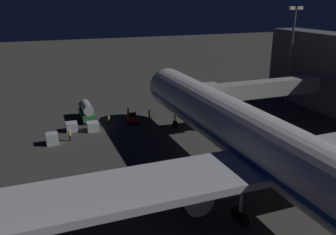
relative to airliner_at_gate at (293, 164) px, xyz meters
name	(u,v)px	position (x,y,z in m)	size (l,w,h in m)	color
ground_plane	(228,172)	(0.00, -10.81, -6.05)	(320.00, 320.00, 0.00)	#383533
airliner_at_gate	(293,164)	(0.00, 0.00, 0.00)	(50.07, 70.09, 18.81)	silver
jet_bridge	(252,90)	(-11.91, -24.23, 0.07)	(22.21, 3.40, 7.67)	#9E9E99
apron_floodlight_mast	(291,50)	(-25.50, -32.07, 4.82)	(2.90, 0.50, 18.83)	#59595E
fuel_tanker	(87,110)	(12.83, -37.34, -4.41)	(2.46, 5.75, 3.15)	#287038
pushback_tug	(132,119)	(5.95, -32.66, -5.27)	(1.86, 2.36, 1.95)	maroon
baggage_container_near_belt	(93,127)	(12.88, -31.24, -5.34)	(1.79, 1.86, 1.43)	#B7BABF
baggage_container_mid_row	(52,139)	(19.31, -27.76, -5.20)	(1.68, 1.56, 1.70)	#B7BABF
baggage_container_far_row	(72,127)	(16.02, -32.38, -5.34)	(1.75, 1.76, 1.42)	#B7BABF
ground_crew_near_nose_gear	(109,120)	(9.92, -32.82, -5.12)	(0.40, 0.40, 1.70)	black
ground_crew_by_belt_loader	(70,135)	(16.79, -28.09, -5.06)	(0.40, 0.40, 1.80)	black
ground_crew_marshaller_fwd	(128,112)	(5.71, -36.19, -5.11)	(0.40, 0.40, 1.70)	black
ground_crew_under_port_wing	(149,114)	(2.58, -33.58, -5.05)	(0.40, 0.40, 1.83)	black
traffic_cone_nose_port	(175,115)	(-2.20, -33.37, -5.78)	(0.36, 0.36, 0.55)	orange
traffic_cone_nose_starboard	(152,118)	(2.20, -33.37, -5.78)	(0.36, 0.36, 0.55)	orange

